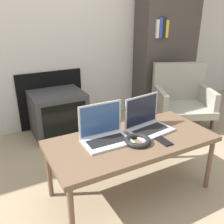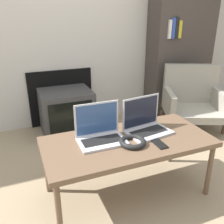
{
  "view_description": "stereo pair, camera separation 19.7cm",
  "coord_description": "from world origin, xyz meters",
  "px_view_note": "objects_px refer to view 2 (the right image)",
  "views": [
    {
      "loc": [
        -0.86,
        -1.03,
        1.3
      ],
      "look_at": [
        0.0,
        0.57,
        0.55
      ],
      "focal_mm": 40.0,
      "sensor_mm": 36.0,
      "label": 1
    },
    {
      "loc": [
        -0.68,
        -1.12,
        1.3
      ],
      "look_at": [
        0.0,
        0.57,
        0.55
      ],
      "focal_mm": 40.0,
      "sensor_mm": 36.0,
      "label": 2
    }
  ],
  "objects_px": {
    "armchair": "(192,98)",
    "headphones": "(133,142)",
    "laptop_right": "(145,124)",
    "phone": "(159,143)",
    "laptop_left": "(100,132)",
    "tv": "(66,111)"
  },
  "relations": [
    {
      "from": "tv",
      "to": "laptop_left",
      "type": "bearing_deg",
      "value": -89.9
    },
    {
      "from": "laptop_right",
      "to": "phone",
      "type": "bearing_deg",
      "value": -101.14
    },
    {
      "from": "tv",
      "to": "armchair",
      "type": "bearing_deg",
      "value": -16.49
    },
    {
      "from": "tv",
      "to": "laptop_right",
      "type": "bearing_deg",
      "value": -72.52
    },
    {
      "from": "headphones",
      "to": "phone",
      "type": "xyz_separation_m",
      "value": [
        0.17,
        -0.06,
        -0.01
      ]
    },
    {
      "from": "tv",
      "to": "headphones",
      "type": "bearing_deg",
      "value": -81.79
    },
    {
      "from": "laptop_left",
      "to": "armchair",
      "type": "distance_m",
      "value": 1.58
    },
    {
      "from": "headphones",
      "to": "tv",
      "type": "xyz_separation_m",
      "value": [
        -0.19,
        1.28,
        -0.23
      ]
    },
    {
      "from": "headphones",
      "to": "armchair",
      "type": "relative_size",
      "value": 0.23
    },
    {
      "from": "laptop_left",
      "to": "laptop_right",
      "type": "bearing_deg",
      "value": 0.32
    },
    {
      "from": "armchair",
      "to": "laptop_right",
      "type": "bearing_deg",
      "value": -121.15
    },
    {
      "from": "armchair",
      "to": "tv",
      "type": "bearing_deg",
      "value": -172.97
    },
    {
      "from": "laptop_right",
      "to": "phone",
      "type": "height_order",
      "value": "laptop_right"
    },
    {
      "from": "headphones",
      "to": "armchair",
      "type": "bearing_deg",
      "value": 35.93
    },
    {
      "from": "headphones",
      "to": "phone",
      "type": "distance_m",
      "value": 0.18
    },
    {
      "from": "laptop_right",
      "to": "armchair",
      "type": "xyz_separation_m",
      "value": [
        1.03,
        0.73,
        -0.16
      ]
    },
    {
      "from": "phone",
      "to": "tv",
      "type": "relative_size",
      "value": 0.26
    },
    {
      "from": "headphones",
      "to": "laptop_left",
      "type": "bearing_deg",
      "value": 141.99
    },
    {
      "from": "laptop_right",
      "to": "phone",
      "type": "relative_size",
      "value": 2.42
    },
    {
      "from": "laptop_left",
      "to": "armchair",
      "type": "xyz_separation_m",
      "value": [
        1.39,
        0.73,
        -0.16
      ]
    },
    {
      "from": "armchair",
      "to": "headphones",
      "type": "bearing_deg",
      "value": -120.55
    },
    {
      "from": "tv",
      "to": "armchair",
      "type": "distance_m",
      "value": 1.45
    }
  ]
}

